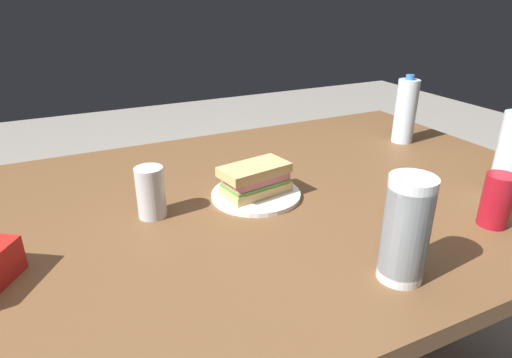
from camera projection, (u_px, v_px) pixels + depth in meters
The scene contains 8 objects.
dining_table at pixel (234, 230), 1.13m from camera, with size 1.85×1.09×0.75m.
paper_plate at pixel (256, 195), 1.13m from camera, with size 0.23×0.23×0.01m, color white.
sandwich at pixel (255, 179), 1.11m from camera, with size 0.19×0.13×0.08m.
soda_can_red at pixel (497, 200), 0.98m from camera, with size 0.07×0.07×0.12m, color maroon.
water_bottle_tall at pixel (512, 155), 1.10m from camera, with size 0.08×0.08×0.23m.
plastic_cup_stack at pixel (406, 230), 0.78m from camera, with size 0.08×0.08×0.20m.
water_bottle_spare at pixel (406, 111), 1.50m from camera, with size 0.07×0.07×0.23m.
soda_can_silver at pixel (151, 192), 1.02m from camera, with size 0.07×0.07×0.12m, color silver.
Camera 1 is at (0.38, 0.91, 1.25)m, focal length 31.02 mm.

